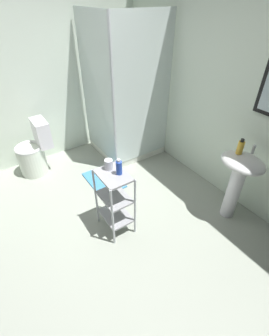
{
  "coord_description": "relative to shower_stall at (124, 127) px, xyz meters",
  "views": [
    {
      "loc": [
        1.65,
        -0.49,
        2.13
      ],
      "look_at": [
        0.19,
        0.49,
        0.83
      ],
      "focal_mm": 25.53,
      "sensor_mm": 36.0,
      "label": 1
    }
  ],
  "objects": [
    {
      "name": "ground_plane",
      "position": [
        1.21,
        -1.23,
        -0.47
      ],
      "size": [
        4.2,
        4.2,
        0.02
      ],
      "primitive_type": "cube",
      "color": "#979D90"
    },
    {
      "name": "wall_back",
      "position": [
        1.22,
        0.62,
        0.79
      ],
      "size": [
        4.2,
        0.14,
        2.5
      ],
      "color": "silver",
      "rests_on": "ground_plane"
    },
    {
      "name": "wall_left",
      "position": [
        -0.64,
        -1.23,
        0.79
      ],
      "size": [
        0.1,
        4.2,
        2.5
      ],
      "primitive_type": "cube",
      "color": "white",
      "rests_on": "ground_plane"
    },
    {
      "name": "shower_stall",
      "position": [
        0.0,
        0.0,
        0.0
      ],
      "size": [
        0.92,
        0.92,
        2.0
      ],
      "color": "white",
      "rests_on": "ground_plane"
    },
    {
      "name": "pedestal_sink",
      "position": [
        1.83,
        0.29,
        0.12
      ],
      "size": [
        0.46,
        0.37,
        0.81
      ],
      "color": "white",
      "rests_on": "ground_plane"
    },
    {
      "name": "sink_faucet",
      "position": [
        1.83,
        0.41,
        0.4
      ],
      "size": [
        0.03,
        0.03,
        0.1
      ],
      "primitive_type": "cylinder",
      "color": "silver",
      "rests_on": "pedestal_sink"
    },
    {
      "name": "toilet",
      "position": [
        -0.27,
        -1.31,
        -0.15
      ],
      "size": [
        0.37,
        0.49,
        0.76
      ],
      "color": "white",
      "rests_on": "ground_plane"
    },
    {
      "name": "storage_cart",
      "position": [
        1.27,
        -0.9,
        -0.03
      ],
      "size": [
        0.38,
        0.28,
        0.74
      ],
      "color": "silver",
      "rests_on": "ground_plane"
    },
    {
      "name": "hand_soap_bottle",
      "position": [
        1.75,
        0.3,
        0.42
      ],
      "size": [
        0.06,
        0.06,
        0.17
      ],
      "color": "gold",
      "rests_on": "pedestal_sink"
    },
    {
      "name": "shampoo_bottle_blue",
      "position": [
        1.29,
        -0.84,
        0.35
      ],
      "size": [
        0.06,
        0.06,
        0.16
      ],
      "color": "blue",
      "rests_on": "storage_cart"
    },
    {
      "name": "rinse_cup",
      "position": [
        1.16,
        -0.88,
        0.33
      ],
      "size": [
        0.08,
        0.08,
        0.1
      ],
      "primitive_type": "cylinder",
      "color": "silver",
      "rests_on": "storage_cart"
    },
    {
      "name": "bath_mat",
      "position": [
        0.47,
        -0.64,
        -0.45
      ],
      "size": [
        0.6,
        0.4,
        0.02
      ],
      "primitive_type": "cube",
      "color": "teal",
      "rests_on": "ground_plane"
    }
  ]
}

